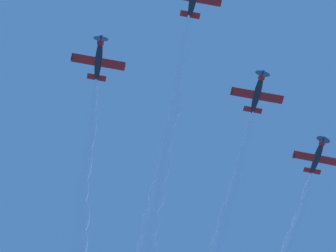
# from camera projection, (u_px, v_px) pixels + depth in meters

# --- Properties ---
(airplane_left_wingman) EXTENTS (7.53, 6.90, 2.29)m
(airplane_left_wingman) POSITION_uv_depth(u_px,v_px,m) (257.00, 92.00, 79.57)
(airplane_left_wingman) COLOR #232328
(airplane_right_wingman) EXTENTS (7.53, 6.93, 2.29)m
(airplane_right_wingman) POSITION_uv_depth(u_px,v_px,m) (99.00, 59.00, 77.87)
(airplane_right_wingman) COLOR #232328
(airplane_slot_tail) EXTENTS (7.52, 6.92, 2.36)m
(airplane_slot_tail) POSITION_uv_depth(u_px,v_px,m) (318.00, 156.00, 86.47)
(airplane_slot_tail) COLOR #232328
(smoke_trail_lead) EXTENTS (27.40, 46.89, 4.11)m
(smoke_trail_lead) POSITION_uv_depth(u_px,v_px,m) (152.00, 217.00, 91.61)
(smoke_trail_lead) COLOR white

